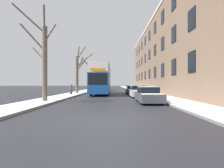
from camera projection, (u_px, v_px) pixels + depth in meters
ground_plane at (104, 120)px, 7.57m from camera, size 320.00×320.00×0.00m
sidewalk_left at (97, 88)px, 60.64m from camera, size 2.66×130.00×0.16m
sidewalk_right at (129, 88)px, 60.49m from camera, size 2.66×130.00×0.16m
terrace_facade_right at (174, 56)px, 32.45m from camera, size 9.10×45.39×13.54m
bare_tree_left_0 at (44, 58)px, 14.68m from camera, size 3.23×3.53×8.19m
bare_tree_left_1 at (78, 72)px, 27.68m from camera, size 2.83×2.67×7.28m
bare_tree_left_2 at (90, 75)px, 42.66m from camera, size 3.82×1.51×7.95m
double_decker_bus at (101, 78)px, 26.31m from camera, size 2.59×11.07×4.50m
parked_car_0 at (148, 95)px, 14.54m from camera, size 1.73×4.43×1.35m
parked_car_1 at (138, 92)px, 20.83m from camera, size 1.83×4.18×1.44m
parked_car_2 at (132, 90)px, 27.18m from camera, size 1.89×4.59×1.37m
oncoming_van at (105, 85)px, 41.87m from camera, size 1.98×5.00×2.33m
pedestrian_left_sidewalk at (71, 89)px, 24.29m from camera, size 0.35×0.35×1.61m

